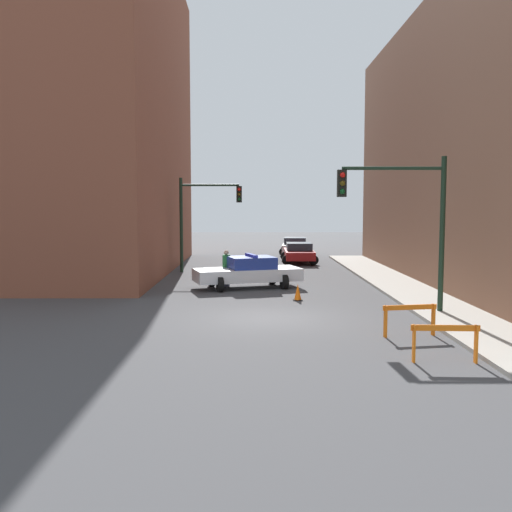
% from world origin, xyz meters
% --- Properties ---
extents(ground_plane, '(120.00, 120.00, 0.00)m').
position_xyz_m(ground_plane, '(0.00, 0.00, 0.00)').
color(ground_plane, '#424244').
extents(sidewalk_right, '(2.40, 44.00, 0.12)m').
position_xyz_m(sidewalk_right, '(6.20, 0.00, 0.06)').
color(sidewalk_right, '#9E998E').
rests_on(sidewalk_right, ground_plane).
extents(building_corner_left, '(14.00, 20.00, 17.66)m').
position_xyz_m(building_corner_left, '(-12.00, 14.00, 8.83)').
color(building_corner_left, brown).
rests_on(building_corner_left, ground_plane).
extents(traffic_light_near, '(3.64, 0.35, 5.20)m').
position_xyz_m(traffic_light_near, '(4.73, 0.60, 3.53)').
color(traffic_light_near, black).
rests_on(traffic_light_near, sidewalk_right).
extents(traffic_light_far, '(3.44, 0.35, 5.20)m').
position_xyz_m(traffic_light_far, '(-3.30, 13.00, 3.40)').
color(traffic_light_far, black).
rests_on(traffic_light_far, ground_plane).
extents(police_car, '(5.03, 3.15, 1.52)m').
position_xyz_m(police_car, '(-0.66, 6.87, 0.72)').
color(police_car, white).
rests_on(police_car, ground_plane).
extents(parked_car_near, '(2.33, 4.33, 1.31)m').
position_xyz_m(parked_car_near, '(2.53, 17.96, 0.67)').
color(parked_car_near, maroon).
rests_on(parked_car_near, ground_plane).
extents(parked_car_mid, '(2.56, 4.46, 1.31)m').
position_xyz_m(parked_car_mid, '(2.74, 24.04, 0.67)').
color(parked_car_mid, silver).
rests_on(parked_car_mid, ground_plane).
extents(pedestrian_crossing, '(0.48, 0.48, 1.66)m').
position_xyz_m(pedestrian_crossing, '(-1.66, 7.39, 0.86)').
color(pedestrian_crossing, '#474C66').
rests_on(pedestrian_crossing, ground_plane).
extents(barrier_front, '(1.60, 0.24, 0.90)m').
position_xyz_m(barrier_front, '(4.03, -5.39, 0.62)').
color(barrier_front, orange).
rests_on(barrier_front, ground_plane).
extents(barrier_mid, '(1.59, 0.41, 0.90)m').
position_xyz_m(barrier_mid, '(3.95, -2.67, 0.62)').
color(barrier_mid, orange).
rests_on(barrier_mid, ground_plane).
extents(traffic_cone, '(0.36, 0.36, 0.66)m').
position_xyz_m(traffic_cone, '(1.28, 3.42, 0.32)').
color(traffic_cone, black).
rests_on(traffic_cone, ground_plane).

